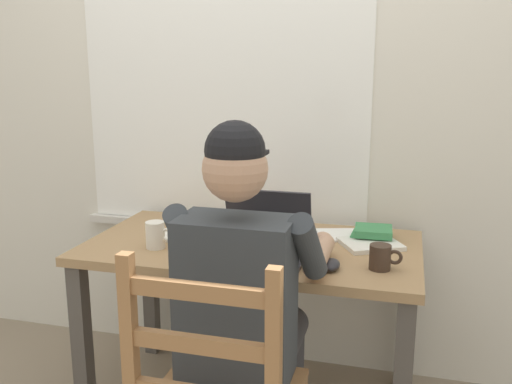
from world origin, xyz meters
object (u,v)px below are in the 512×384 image
landscape_photo_print (258,231)px  computer_mouse (331,265)px  coffee_mug_white (156,235)px  seated_person (246,293)px  coffee_mug_dark (381,257)px  desk (252,267)px  book_stack_main (372,233)px  laptop (263,241)px

landscape_photo_print → computer_mouse: bearing=-49.6°
computer_mouse → coffee_mug_white: (-0.68, 0.05, 0.03)m
seated_person → coffee_mug_dark: 0.49m
seated_person → coffee_mug_dark: size_ratio=11.11×
landscape_photo_print → desk: bearing=-86.6°
computer_mouse → coffee_mug_dark: (0.16, 0.04, 0.03)m
seated_person → computer_mouse: size_ratio=12.43×
seated_person → computer_mouse: bearing=42.5°
seated_person → book_stack_main: size_ratio=7.61×
seated_person → coffee_mug_dark: seated_person is taller
landscape_photo_print → seated_person: bearing=-82.1°
seated_person → laptop: 0.31m
laptop → coffee_mug_white: laptop is taller
desk → coffee_mug_white: size_ratio=11.67×
laptop → coffee_mug_dark: bearing=-5.1°
desk → book_stack_main: book_stack_main is taller
seated_person → computer_mouse: 0.33m
desk → computer_mouse: bearing=-31.1°
computer_mouse → seated_person: bearing=-137.5°
computer_mouse → coffee_mug_dark: bearing=15.4°
coffee_mug_dark → laptop: bearing=174.9°
computer_mouse → coffee_mug_dark: 0.17m
desk → landscape_photo_print: (-0.02, 0.17, 0.10)m
coffee_mug_white → coffee_mug_dark: 0.84m
seated_person → coffee_mug_white: (-0.44, 0.27, 0.08)m
coffee_mug_dark → landscape_photo_print: size_ratio=0.86×
computer_mouse → landscape_photo_print: bearing=133.9°
coffee_mug_white → landscape_photo_print: (0.32, 0.32, -0.05)m
desk → laptop: bearing=-58.6°
coffee_mug_white → coffee_mug_dark: size_ratio=0.99×
coffee_mug_white → book_stack_main: bearing=22.1°
seated_person → landscape_photo_print: 0.61m
computer_mouse → landscape_photo_print: computer_mouse is taller
book_stack_main → laptop: bearing=-142.3°
laptop → landscape_photo_print: (-0.09, 0.29, -0.05)m
laptop → book_stack_main: 0.48m
computer_mouse → coffee_mug_white: size_ratio=0.90×
desk → computer_mouse: (0.34, -0.20, 0.12)m
seated_person → book_stack_main: 0.69m
computer_mouse → coffee_mug_white: 0.68m
laptop → book_stack_main: (0.38, 0.29, -0.03)m
coffee_mug_dark → landscape_photo_print: bearing=147.9°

